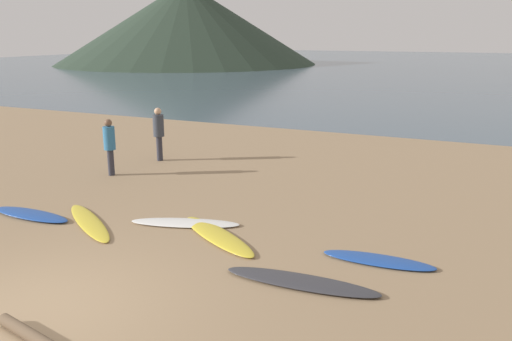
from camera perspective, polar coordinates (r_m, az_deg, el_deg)
name	(u,v)px	position (r m, az deg, el deg)	size (l,w,h in m)	color
ground_plane	(288,165)	(16.31, 3.50, 0.61)	(120.00, 120.00, 0.20)	#997C5B
ocean_water	(449,65)	(70.54, 20.27, 10.69)	(140.00, 100.00, 0.01)	#475B6B
headland_hill	(186,24)	(70.60, -7.61, 15.59)	(33.51, 33.51, 10.18)	#28382B
surfboard_0	(31,214)	(12.44, -23.34, -4.42)	(2.10, 0.55, 0.09)	#1E479E
surfboard_1	(89,222)	(11.57, -17.73, -5.37)	(2.63, 0.46, 0.06)	yellow
surfboard_2	(185,223)	(11.08, -7.74, -5.67)	(2.31, 0.55, 0.07)	white
surfboard_3	(217,235)	(10.33, -4.22, -7.08)	(2.52, 0.56, 0.08)	yellow
surfboard_4	(301,282)	(8.53, 4.94, -11.98)	(2.55, 0.55, 0.09)	#333338
surfboard_5	(378,260)	(9.49, 13.20, -9.49)	(1.95, 0.52, 0.08)	#1E479E
person_1	(109,142)	(15.08, -15.68, 2.96)	(0.32, 0.32, 1.59)	#2D2D38
person_2	(159,130)	(16.52, -10.57, 4.40)	(0.34, 0.34, 1.66)	#2D2D38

